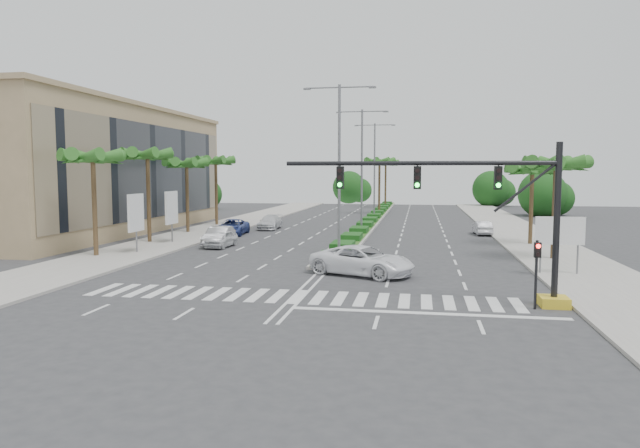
{
  "coord_description": "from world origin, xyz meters",
  "views": [
    {
      "loc": [
        5.6,
        -26.01,
        5.88
      ],
      "look_at": [
        0.12,
        5.39,
        3.0
      ],
      "focal_mm": 32.0,
      "sensor_mm": 36.0,
      "label": 1
    }
  ],
  "objects_px": {
    "car_crossing": "(362,261)",
    "car_parked_d": "(270,222)",
    "car_parked_c": "(232,227)",
    "car_parked_b": "(219,236)",
    "car_parked_a": "(221,239)",
    "car_right": "(482,228)"
  },
  "relations": [
    {
      "from": "car_parked_b",
      "to": "car_parked_d",
      "type": "relative_size",
      "value": 0.98
    },
    {
      "from": "car_parked_d",
      "to": "car_crossing",
      "type": "distance_m",
      "value": 27.83
    },
    {
      "from": "car_crossing",
      "to": "car_right",
      "type": "height_order",
      "value": "car_crossing"
    },
    {
      "from": "car_parked_b",
      "to": "car_right",
      "type": "height_order",
      "value": "car_parked_b"
    },
    {
      "from": "car_parked_c",
      "to": "car_parked_d",
      "type": "xyz_separation_m",
      "value": [
        2.09,
        5.97,
        -0.03
      ]
    },
    {
      "from": "car_parked_a",
      "to": "car_parked_c",
      "type": "distance_m",
      "value": 8.99
    },
    {
      "from": "car_parked_c",
      "to": "car_crossing",
      "type": "bearing_deg",
      "value": -58.06
    },
    {
      "from": "car_parked_b",
      "to": "car_parked_c",
      "type": "xyz_separation_m",
      "value": [
        -1.6,
        8.09,
        -0.05
      ]
    },
    {
      "from": "car_parked_b",
      "to": "car_parked_c",
      "type": "height_order",
      "value": "car_parked_b"
    },
    {
      "from": "car_parked_b",
      "to": "car_crossing",
      "type": "xyz_separation_m",
      "value": [
        12.64,
        -10.98,
        0.06
      ]
    },
    {
      "from": "car_parked_a",
      "to": "car_parked_b",
      "type": "xyz_separation_m",
      "value": [
        -0.45,
        0.67,
        0.12
      ]
    },
    {
      "from": "car_parked_a",
      "to": "car_parked_d",
      "type": "height_order",
      "value": "car_parked_d"
    },
    {
      "from": "car_parked_c",
      "to": "car_parked_d",
      "type": "height_order",
      "value": "car_parked_c"
    },
    {
      "from": "car_parked_b",
      "to": "car_parked_a",
      "type": "bearing_deg",
      "value": -60.21
    },
    {
      "from": "car_parked_c",
      "to": "car_crossing",
      "type": "height_order",
      "value": "car_crossing"
    },
    {
      "from": "car_crossing",
      "to": "car_parked_a",
      "type": "bearing_deg",
      "value": 72.37
    },
    {
      "from": "car_parked_a",
      "to": "car_right",
      "type": "distance_m",
      "value": 24.91
    },
    {
      "from": "car_parked_a",
      "to": "car_crossing",
      "type": "bearing_deg",
      "value": -36.58
    },
    {
      "from": "car_parked_b",
      "to": "car_right",
      "type": "xyz_separation_m",
      "value": [
        21.73,
        12.29,
        -0.13
      ]
    },
    {
      "from": "car_parked_b",
      "to": "car_crossing",
      "type": "height_order",
      "value": "car_crossing"
    },
    {
      "from": "car_parked_b",
      "to": "car_right",
      "type": "distance_m",
      "value": 24.96
    },
    {
      "from": "car_crossing",
      "to": "car_parked_d",
      "type": "bearing_deg",
      "value": 48.51
    }
  ]
}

